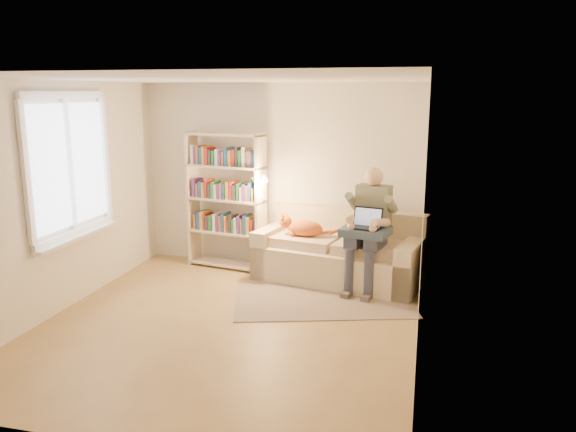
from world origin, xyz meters
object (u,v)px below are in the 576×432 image
(sofa, at_px, (340,256))
(laptop, at_px, (368,223))
(bookshelf, at_px, (226,194))
(cat, at_px, (300,227))
(person, at_px, (370,222))

(sofa, distance_m, laptop, 0.79)
(laptop, bearing_deg, bookshelf, 177.06)
(cat, height_order, laptop, laptop)
(person, xyz_separation_m, laptop, (-0.00, -0.14, 0.02))
(cat, xyz_separation_m, bookshelf, (-1.10, 0.18, 0.37))
(laptop, distance_m, bookshelf, 2.13)
(bookshelf, bearing_deg, laptop, -4.26)
(sofa, relative_size, laptop, 5.54)
(person, xyz_separation_m, bookshelf, (-2.05, 0.41, 0.20))
(bookshelf, bearing_deg, person, -0.50)
(laptop, bearing_deg, person, 101.14)
(bookshelf, bearing_deg, cat, 1.38)
(sofa, bearing_deg, laptop, -32.12)
(laptop, relative_size, bookshelf, 0.22)
(cat, relative_size, laptop, 1.75)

